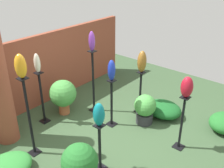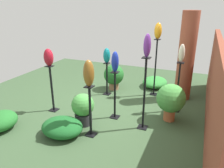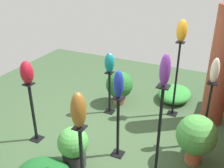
{
  "view_description": "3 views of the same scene",
  "coord_description": "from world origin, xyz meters",
  "px_view_note": "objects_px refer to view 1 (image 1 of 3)",
  "views": [
    {
      "loc": [
        -3.42,
        -2.81,
        3.43
      ],
      "look_at": [
        0.27,
        0.29,
        1.05
      ],
      "focal_mm": 42.0,
      "sensor_mm": 36.0,
      "label": 1
    },
    {
      "loc": [
        4.47,
        2.02,
        2.5
      ],
      "look_at": [
        0.23,
        0.23,
        0.77
      ],
      "focal_mm": 35.0,
      "sensor_mm": 36.0,
      "label": 2
    },
    {
      "loc": [
        3.52,
        1.75,
        3.02
      ],
      "look_at": [
        -0.03,
        0.07,
        1.12
      ],
      "focal_mm": 42.0,
      "sensor_mm": 36.0,
      "label": 3
    }
  ],
  "objects_px": {
    "pedestal_ivory": "(42,100)",
    "potted_plant_near_pillar": "(80,163)",
    "pedestal_bronze": "(140,94)",
    "potted_plant_mid_right": "(63,94)",
    "art_vase_teal": "(99,114)",
    "pedestal_amber": "(30,121)",
    "art_vase_ruby": "(187,87)",
    "art_vase_violet": "(92,41)",
    "pedestal_teal": "(100,150)",
    "pedestal_cobalt": "(112,105)",
    "art_vase_cobalt": "(112,70)",
    "art_vase_amber": "(21,66)",
    "pedestal_violet": "(93,84)",
    "pedestal_ruby": "(181,125)",
    "art_vase_ivory": "(37,63)",
    "potted_plant_walkway_edge": "(145,108)",
    "art_vase_bronze": "(142,62)"
  },
  "relations": [
    {
      "from": "art_vase_violet",
      "to": "potted_plant_mid_right",
      "type": "distance_m",
      "value": 1.43
    },
    {
      "from": "art_vase_violet",
      "to": "art_vase_bronze",
      "type": "relative_size",
      "value": 0.88
    },
    {
      "from": "pedestal_cobalt",
      "to": "pedestal_teal",
      "type": "relative_size",
      "value": 1.18
    },
    {
      "from": "pedestal_cobalt",
      "to": "art_vase_bronze",
      "type": "distance_m",
      "value": 1.18
    },
    {
      "from": "art_vase_amber",
      "to": "art_vase_teal",
      "type": "relative_size",
      "value": 1.03
    },
    {
      "from": "pedestal_teal",
      "to": "art_vase_teal",
      "type": "relative_size",
      "value": 2.26
    },
    {
      "from": "potted_plant_mid_right",
      "to": "potted_plant_walkway_edge",
      "type": "relative_size",
      "value": 1.22
    },
    {
      "from": "pedestal_cobalt",
      "to": "potted_plant_near_pillar",
      "type": "relative_size",
      "value": 1.44
    },
    {
      "from": "pedestal_bronze",
      "to": "potted_plant_mid_right",
      "type": "distance_m",
      "value": 1.81
    },
    {
      "from": "art_vase_teal",
      "to": "pedestal_ivory",
      "type": "bearing_deg",
      "value": 81.98
    },
    {
      "from": "pedestal_ivory",
      "to": "potted_plant_walkway_edge",
      "type": "distance_m",
      "value": 2.28
    },
    {
      "from": "pedestal_teal",
      "to": "potted_plant_mid_right",
      "type": "bearing_deg",
      "value": 67.02
    },
    {
      "from": "art_vase_cobalt",
      "to": "art_vase_amber",
      "type": "relative_size",
      "value": 1.05
    },
    {
      "from": "pedestal_ivory",
      "to": "potted_plant_near_pillar",
      "type": "bearing_deg",
      "value": -110.55
    },
    {
      "from": "pedestal_violet",
      "to": "art_vase_cobalt",
      "type": "height_order",
      "value": "art_vase_cobalt"
    },
    {
      "from": "pedestal_bronze",
      "to": "pedestal_ruby",
      "type": "xyz_separation_m",
      "value": [
        -0.59,
        -1.35,
        0.04
      ]
    },
    {
      "from": "pedestal_violet",
      "to": "potted_plant_walkway_edge",
      "type": "xyz_separation_m",
      "value": [
        0.34,
        -1.24,
        -0.33
      ]
    },
    {
      "from": "potted_plant_near_pillar",
      "to": "art_vase_bronze",
      "type": "bearing_deg",
      "value": 12.01
    },
    {
      "from": "pedestal_teal",
      "to": "art_vase_amber",
      "type": "bearing_deg",
      "value": 111.95
    },
    {
      "from": "pedestal_amber",
      "to": "pedestal_teal",
      "type": "relative_size",
      "value": 1.7
    },
    {
      "from": "pedestal_amber",
      "to": "art_vase_teal",
      "type": "bearing_deg",
      "value": -68.05
    },
    {
      "from": "pedestal_teal",
      "to": "potted_plant_mid_right",
      "type": "distance_m",
      "value": 2.06
    },
    {
      "from": "pedestal_amber",
      "to": "art_vase_teal",
      "type": "height_order",
      "value": "pedestal_amber"
    },
    {
      "from": "art_vase_ruby",
      "to": "potted_plant_mid_right",
      "type": "bearing_deg",
      "value": 103.09
    },
    {
      "from": "pedestal_violet",
      "to": "art_vase_amber",
      "type": "relative_size",
      "value": 3.59
    },
    {
      "from": "pedestal_violet",
      "to": "art_vase_ivory",
      "type": "relative_size",
      "value": 3.64
    },
    {
      "from": "pedestal_amber",
      "to": "art_vase_violet",
      "type": "xyz_separation_m",
      "value": [
        1.86,
        0.19,
        1.01
      ]
    },
    {
      "from": "pedestal_bronze",
      "to": "art_vase_ivory",
      "type": "bearing_deg",
      "value": 140.86
    },
    {
      "from": "pedestal_amber",
      "to": "art_vase_ruby",
      "type": "height_order",
      "value": "pedestal_amber"
    },
    {
      "from": "pedestal_teal",
      "to": "pedestal_cobalt",
      "type": "bearing_deg",
      "value": 31.57
    },
    {
      "from": "pedestal_violet",
      "to": "pedestal_ruby",
      "type": "relative_size",
      "value": 1.35
    },
    {
      "from": "art_vase_ruby",
      "to": "art_vase_ivory",
      "type": "height_order",
      "value": "art_vase_ivory"
    },
    {
      "from": "art_vase_bronze",
      "to": "art_vase_cobalt",
      "type": "relative_size",
      "value": 1.13
    },
    {
      "from": "pedestal_violet",
      "to": "potted_plant_mid_right",
      "type": "distance_m",
      "value": 0.75
    },
    {
      "from": "pedestal_violet",
      "to": "art_vase_ivory",
      "type": "bearing_deg",
      "value": 153.7
    },
    {
      "from": "pedestal_ruby",
      "to": "pedestal_teal",
      "type": "xyz_separation_m",
      "value": [
        -1.43,
        0.8,
        -0.1
      ]
    },
    {
      "from": "pedestal_amber",
      "to": "art_vase_ruby",
      "type": "xyz_separation_m",
      "value": [
        1.93,
        -2.05,
        0.6
      ]
    },
    {
      "from": "potted_plant_near_pillar",
      "to": "potted_plant_walkway_edge",
      "type": "distance_m",
      "value": 2.16
    },
    {
      "from": "pedestal_violet",
      "to": "potted_plant_near_pillar",
      "type": "bearing_deg",
      "value": -142.04
    },
    {
      "from": "pedestal_amber",
      "to": "potted_plant_mid_right",
      "type": "height_order",
      "value": "pedestal_amber"
    },
    {
      "from": "pedestal_amber",
      "to": "potted_plant_near_pillar",
      "type": "relative_size",
      "value": 2.08
    },
    {
      "from": "pedestal_cobalt",
      "to": "art_vase_amber",
      "type": "bearing_deg",
      "value": 162.4
    },
    {
      "from": "art_vase_amber",
      "to": "art_vase_ivory",
      "type": "relative_size",
      "value": 1.02
    },
    {
      "from": "art_vase_teal",
      "to": "art_vase_amber",
      "type": "bearing_deg",
      "value": 111.95
    },
    {
      "from": "art_vase_amber",
      "to": "potted_plant_near_pillar",
      "type": "relative_size",
      "value": 0.56
    },
    {
      "from": "pedestal_ruby",
      "to": "art_vase_cobalt",
      "type": "height_order",
      "value": "art_vase_cobalt"
    },
    {
      "from": "art_vase_ruby",
      "to": "art_vase_amber",
      "type": "bearing_deg",
      "value": 133.34
    },
    {
      "from": "art_vase_cobalt",
      "to": "art_vase_amber",
      "type": "xyz_separation_m",
      "value": [
        -1.67,
        0.53,
        0.48
      ]
    },
    {
      "from": "pedestal_ivory",
      "to": "art_vase_bronze",
      "type": "relative_size",
      "value": 2.43
    },
    {
      "from": "pedestal_cobalt",
      "to": "art_vase_cobalt",
      "type": "xyz_separation_m",
      "value": [
        0.0,
        0.0,
        0.82
      ]
    }
  ]
}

